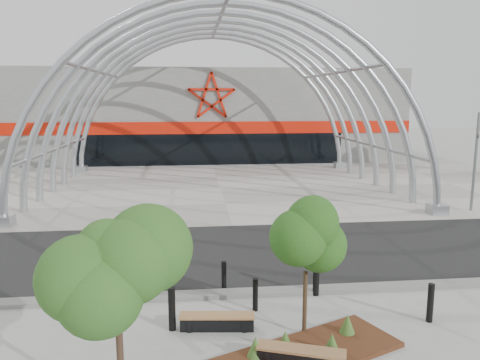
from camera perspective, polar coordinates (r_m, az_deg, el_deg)
ground at (r=14.09m, az=1.77°, el=-13.36°), size 140.00×140.00×0.00m
road at (r=17.33m, az=0.18°, el=-8.75°), size 140.00×7.00×0.02m
forecourt at (r=28.90m, az=-2.41°, el=-1.06°), size 60.00×17.00×0.04m
kerb at (r=13.84m, az=1.91°, el=-13.54°), size 60.00×0.50×0.12m
arena_building at (r=46.32m, az=-3.89°, el=8.07°), size 34.00×15.24×8.00m
vault_canopy at (r=28.90m, az=-2.41°, el=-1.07°), size 20.80×15.80×20.36m
planting_bed at (r=10.73m, az=5.64°, el=-20.63°), size 5.48×3.61×0.56m
signal_pole at (r=25.59m, az=26.75°, el=2.15°), size 0.17×0.69×4.88m
street_tree_0 at (r=8.24m, az=-14.88°, el=-10.53°), size 1.68×1.68×3.83m
street_tree_1 at (r=11.04m, az=8.09°, el=-7.95°), size 1.30×1.30×3.07m
bench_0 at (r=11.95m, az=-2.80°, el=-16.91°), size 1.86×0.59×0.38m
bench_1 at (r=10.63m, az=7.43°, el=-20.64°), size 1.90×1.02×0.39m
bollard_0 at (r=11.86m, az=-8.30°, el=-15.29°), size 0.17×0.17×1.09m
bollard_1 at (r=13.94m, az=-1.97°, el=-11.64°), size 0.14×0.14×0.89m
bollard_2 at (r=12.75m, az=1.88°, el=-13.79°), size 0.14×0.14×0.89m
bollard_3 at (r=13.78m, az=9.27°, el=-11.49°), size 0.18×0.18×1.14m
bollard_4 at (r=13.06m, az=22.19°, el=-13.70°), size 0.16×0.16×1.01m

